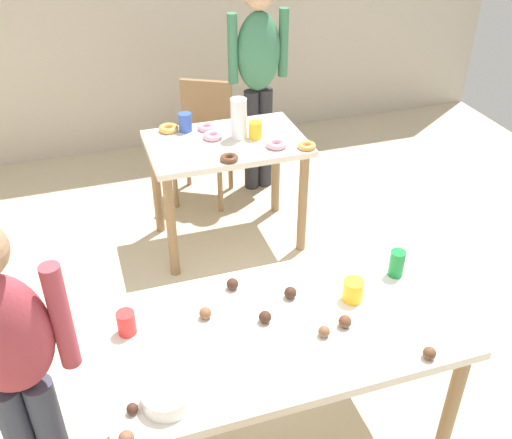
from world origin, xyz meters
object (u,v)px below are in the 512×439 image
chair_far_table (204,134)px  mixing_bowl (167,397)px  person_girl_near (12,363)px  dining_table_far (227,159)px  dining_table_near (280,342)px  person_adult_far (258,70)px  soda_can (397,263)px  pitcher_far (239,118)px

chair_far_table → mixing_bowl: size_ratio=5.08×
chair_far_table → person_girl_near: size_ratio=0.62×
dining_table_far → person_girl_near: (-1.22, -1.62, 0.22)m
dining_table_near → person_adult_far: person_adult_far is taller
soda_can → dining_table_near: bearing=-166.4°
person_adult_far → mixing_bowl: bearing=-114.6°
dining_table_far → chair_far_table: (0.01, 0.66, -0.12)m
person_adult_far → pitcher_far: (-0.33, -0.62, -0.07)m
dining_table_far → person_adult_far: (0.42, 0.64, 0.33)m
chair_far_table → mixing_bowl: 2.67m
mixing_bowl → pitcher_far: 2.08m
dining_table_near → person_girl_near: size_ratio=0.98×
dining_table_far → soda_can: (0.34, -1.51, 0.19)m
chair_far_table → mixing_bowl: (-0.74, -2.55, 0.28)m
dining_table_near → person_adult_far: size_ratio=0.88×
pitcher_far → mixing_bowl: bearing=-113.4°
dining_table_near → pitcher_far: (0.33, 1.67, 0.22)m
dining_table_near → mixing_bowl: bearing=-154.5°
chair_far_table → person_girl_near: bearing=-118.2°
dining_table_far → soda_can: size_ratio=8.02×
dining_table_far → pitcher_far: 0.27m
dining_table_far → chair_far_table: bearing=89.1°
person_adult_far → pitcher_far: 0.71m
mixing_bowl → dining_table_far: bearing=68.7°
dining_table_near → mixing_bowl: mixing_bowl is taller
person_adult_far → soda_can: (-0.09, -2.16, -0.14)m
person_girl_near → person_adult_far: person_adult_far is taller
dining_table_near → soda_can: bearing=13.6°
chair_far_table → dining_table_near: bearing=-96.2°
person_adult_far → mixing_bowl: size_ratio=9.17×
chair_far_table → pitcher_far: size_ratio=3.40×
person_girl_near → mixing_bowl: person_girl_near is taller
person_adult_far → chair_far_table: bearing=177.3°
person_girl_near → pitcher_far: 2.10m
person_girl_near → pitcher_far: (1.31, 1.65, 0.04)m
person_adult_far → pitcher_far: person_adult_far is taller
person_girl_near → soda_can: size_ratio=11.56×
dining_table_far → chair_far_table: 0.68m
soda_can → dining_table_far: bearing=102.6°
dining_table_near → dining_table_far: bearing=81.7°
person_adult_far → dining_table_far: bearing=-123.4°
chair_far_table → pitcher_far: (0.08, -0.64, 0.38)m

